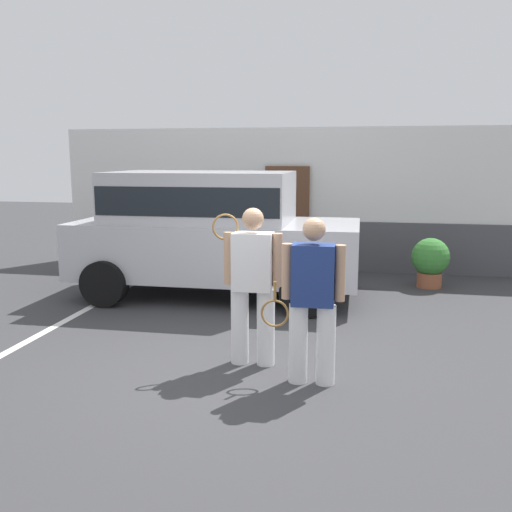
{
  "coord_description": "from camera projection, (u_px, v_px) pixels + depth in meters",
  "views": [
    {
      "loc": [
        1.36,
        -5.62,
        2.3
      ],
      "look_at": [
        -0.01,
        1.2,
        1.05
      ],
      "focal_mm": 39.19,
      "sensor_mm": 36.0,
      "label": 1
    }
  ],
  "objects": [
    {
      "name": "ground_plane",
      "position": [
        235.0,
        370.0,
        6.09
      ],
      "size": [
        40.0,
        40.0,
        0.0
      ],
      "primitive_type": "plane",
      "color": "#38383A"
    },
    {
      "name": "house_frontage",
      "position": [
        301.0,
        203.0,
        11.49
      ],
      "size": [
        10.14,
        0.4,
        2.87
      ],
      "color": "white",
      "rests_on": "ground_plane"
    },
    {
      "name": "parking_stripe_0",
      "position": [
        72.0,
        317.0,
        8.08
      ],
      "size": [
        0.12,
        4.4,
        0.01
      ],
      "primitive_type": "cube",
      "color": "silver",
      "rests_on": "ground_plane"
    },
    {
      "name": "tennis_player_man",
      "position": [
        253.0,
        284.0,
        6.12
      ],
      "size": [
        0.79,
        0.28,
        1.75
      ],
      "rotation": [
        0.0,
        0.0,
        3.15
      ],
      "color": "white",
      "rests_on": "ground_plane"
    },
    {
      "name": "potted_plant_by_porch",
      "position": [
        430.0,
        260.0,
        9.86
      ],
      "size": [
        0.67,
        0.67,
        0.88
      ],
      "color": "#9E5638",
      "rests_on": "ground_plane"
    },
    {
      "name": "parked_suv",
      "position": [
        210.0,
        228.0,
        9.13
      ],
      "size": [
        4.63,
        2.21,
        2.05
      ],
      "rotation": [
        0.0,
        0.0,
        0.01
      ],
      "color": "#B7B7BC",
      "rests_on": "ground_plane"
    },
    {
      "name": "tennis_player_woman",
      "position": [
        312.0,
        299.0,
        5.6
      ],
      "size": [
        0.89,
        0.27,
        1.7
      ],
      "rotation": [
        0.0,
        0.0,
        3.17
      ],
      "color": "white",
      "rests_on": "ground_plane"
    }
  ]
}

